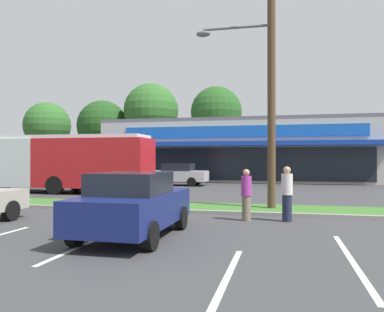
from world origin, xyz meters
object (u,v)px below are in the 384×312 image
Objects in this scene: car_0 at (133,204)px; pedestrian_near_bench at (287,194)px; utility_pole at (267,73)px; city_bus at (53,162)px; pedestrian_mid at (246,195)px; car_2 at (176,174)px.

pedestrian_near_bench is (3.77, 3.37, 0.04)m from car_0.
city_bus is at bearing 157.56° from utility_pole.
pedestrian_near_bench is at bearing -36.68° from pedestrian_mid.
utility_pole is 7.81m from car_0.
pedestrian_mid is at bearing -102.82° from utility_pole.
city_bus reaches higher than pedestrian_near_bench.
car_0 is at bearing 129.69° from city_bus.
utility_pole is 5.63× the size of pedestrian_near_bench.
car_2 is 16.43m from pedestrian_near_bench.
pedestrian_mid is (2.51, 3.24, -0.00)m from car_0.
city_bus is 2.52× the size of car_2.
car_2 is at bearing 43.86° from pedestrian_near_bench.
city_bus is at bearing 104.71° from pedestrian_mid.
city_bus is 15.02m from pedestrian_near_bench.
pedestrian_mid is at bearing 111.92° from pedestrian_near_bench.
utility_pole is at bearing 32.50° from pedestrian_near_bench.
city_bus reaches higher than pedestrian_mid.
car_0 is 2.41× the size of pedestrian_near_bench.
utility_pole is at bearing 156.65° from city_bus.
car_0 is 0.90× the size of car_2.
car_0 is 4.10m from pedestrian_mid.
pedestrian_near_bench is (0.69, -2.34, -4.32)m from utility_pole.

